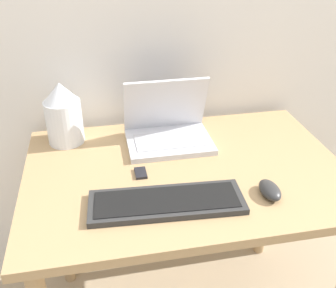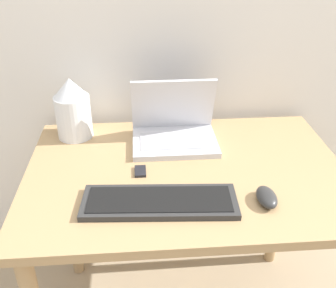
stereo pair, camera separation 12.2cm
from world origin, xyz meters
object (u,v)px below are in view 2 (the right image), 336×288
(keyboard, at_px, (160,202))
(mp3_player, at_px, (140,171))
(mouse, at_px, (267,197))
(vase, at_px, (73,109))
(laptop, at_px, (174,128))

(keyboard, relative_size, mp3_player, 7.48)
(mouse, bearing_deg, vase, 143.28)
(keyboard, relative_size, vase, 1.98)
(laptop, height_order, mp3_player, laptop)
(laptop, relative_size, mouse, 3.01)
(laptop, xyz_separation_m, mouse, (0.23, -0.38, -0.03))
(keyboard, distance_m, mouse, 0.31)
(keyboard, bearing_deg, vase, 123.86)
(keyboard, bearing_deg, mouse, -2.46)
(keyboard, xyz_separation_m, vase, (-0.29, 0.43, 0.10))
(keyboard, bearing_deg, laptop, 78.50)
(laptop, distance_m, vase, 0.37)
(vase, bearing_deg, mouse, -36.72)
(mp3_player, bearing_deg, keyboard, -72.57)
(vase, height_order, mp3_player, vase)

